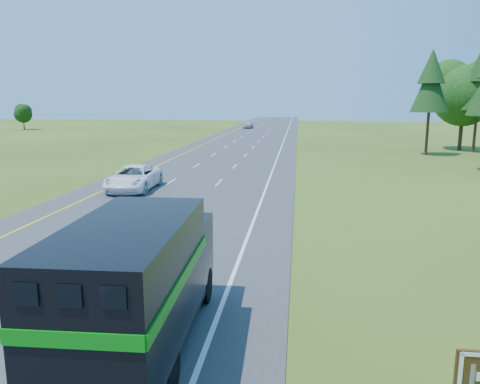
% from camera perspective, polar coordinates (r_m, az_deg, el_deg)
% --- Properties ---
extents(road, '(15.00, 260.00, 0.04)m').
position_cam_1_polar(road, '(47.07, -2.36, 3.68)').
color(road, '#38383A').
rests_on(road, ground).
extents(lane_markings, '(11.15, 260.00, 0.01)m').
position_cam_1_polar(lane_markings, '(47.07, -2.36, 3.71)').
color(lane_markings, yellow).
rests_on(lane_markings, road).
extents(horse_truck, '(2.66, 7.84, 3.44)m').
position_cam_1_polar(horse_truck, '(11.44, -12.29, -10.75)').
color(horse_truck, black).
rests_on(horse_truck, road).
extents(white_suv, '(2.92, 6.05, 1.66)m').
position_cam_1_polar(white_suv, '(32.95, -12.83, 1.70)').
color(white_suv, white).
rests_on(white_suv, road).
extents(far_car, '(2.12, 4.69, 1.56)m').
position_cam_1_polar(far_car, '(104.38, 1.01, 8.20)').
color(far_car, '#B6B6BD').
rests_on(far_car, road).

